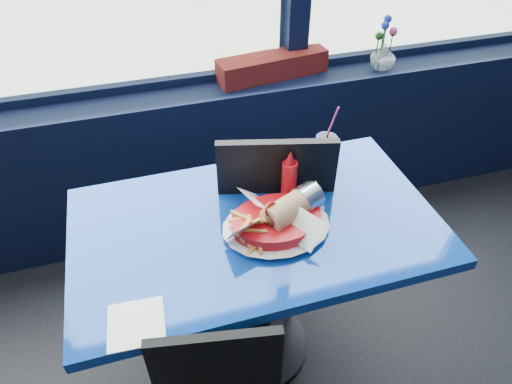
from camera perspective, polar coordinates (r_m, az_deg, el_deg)
The scene contains 9 objects.
window_sill at distance 2.37m, azimuth -13.09°, elevation 2.95°, with size 5.00×0.26×0.80m, color black.
near_table at distance 1.64m, azimuth -0.01°, elevation -8.35°, with size 1.20×0.70×0.75m.
chair_near_back at distance 1.84m, azimuth 0.27°, elevation -2.37°, with size 0.53×0.53×0.96m.
planter_box at distance 2.25m, azimuth 2.06°, elevation 15.51°, with size 0.53×0.13×0.11m, color maroon.
flower_vase at distance 2.39m, azimuth 15.66°, elevation 16.33°, with size 0.14×0.14×0.26m.
food_basket at distance 1.46m, azimuth 2.82°, elevation -3.41°, with size 0.32×0.30×0.11m.
ketchup_bottle at distance 1.55m, azimuth 4.17°, elevation 1.77°, with size 0.05×0.05×0.20m.
soda_cup at distance 1.73m, azimuth 8.66°, elevation 5.11°, with size 0.08×0.08×0.27m.
napkin at distance 1.30m, azimuth -14.75°, elevation -15.63°, with size 0.15×0.15×0.00m, color white.
Camera 1 is at (-0.01, 0.97, 1.81)m, focal length 32.00 mm.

